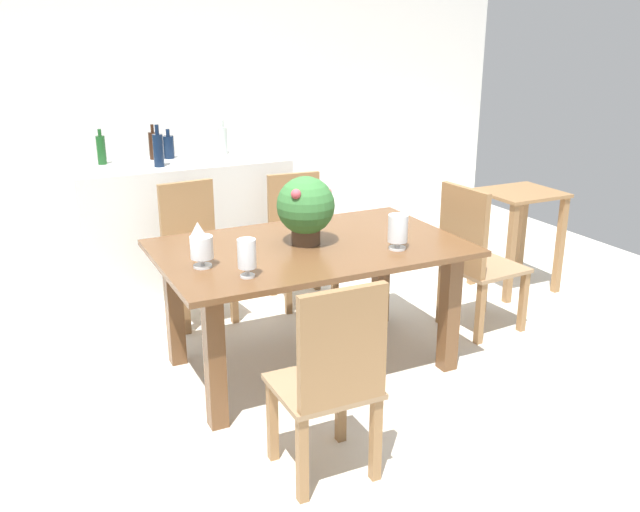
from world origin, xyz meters
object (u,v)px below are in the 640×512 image
wine_bottle_amber (223,140)px  side_table (519,219)px  dining_table (310,266)px  wine_bottle_clear (153,145)px  crystal_vase_center_near (202,248)px  kitchen_counter (183,223)px  wine_bottle_green (101,150)px  chair_far_right (299,232)px  chair_foot_end (473,254)px  crystal_vase_right (247,255)px  wine_glass (198,229)px  chair_far_left (193,245)px  flower_centerpiece (306,207)px  wine_bottle_dark (158,150)px  wine_bottle_tall (169,147)px  chair_near_left (333,376)px  crystal_vase_left (398,229)px

wine_bottle_amber → side_table: 2.38m
dining_table → wine_bottle_clear: wine_bottle_clear is taller
dining_table → wine_bottle_clear: 2.01m
crystal_vase_center_near → kitchen_counter: bearing=78.2°
wine_bottle_green → kitchen_counter: bearing=-16.2°
dining_table → chair_far_right: 1.13m
chair_foot_end → wine_bottle_green: bearing=42.0°
crystal_vase_right → dining_table: bearing=33.3°
wine_glass → chair_foot_end: bearing=-8.2°
crystal_vase_right → wine_bottle_green: wine_bottle_green is taller
chair_far_left → crystal_vase_right: bearing=-99.2°
flower_centerpiece → wine_bottle_dark: size_ratio=1.29×
chair_foot_end → wine_bottle_clear: 2.55m
chair_far_left → wine_bottle_tall: size_ratio=4.18×
chair_far_left → wine_glass: 0.89m
crystal_vase_center_near → wine_bottle_tall: bearing=80.0°
wine_glass → kitchen_counter: kitchen_counter is taller
crystal_vase_center_near → wine_bottle_clear: bearing=83.3°
wine_bottle_tall → wine_glass: bearing=-99.3°
wine_bottle_dark → wine_bottle_amber: 0.65m
kitchen_counter → wine_bottle_tall: 0.60m
flower_centerpiece → kitchen_counter: bearing=99.2°
chair_far_left → wine_bottle_tall: bearing=79.6°
chair_near_left → chair_far_right: 2.24m
wine_bottle_clear → wine_bottle_tall: bearing=-8.8°
dining_table → crystal_vase_center_near: (-0.66, -0.09, 0.23)m
wine_bottle_green → crystal_vase_right: bearing=-81.8°
chair_foot_end → chair_far_left: bearing=51.5°
flower_centerpiece → wine_bottle_clear: size_ratio=1.48×
dining_table → side_table: size_ratio=2.24×
flower_centerpiece → crystal_vase_right: bearing=-143.4°
wine_bottle_tall → wine_bottle_amber: size_ratio=0.85×
dining_table → crystal_vase_center_near: 0.71m
chair_far_left → chair_foot_end: 1.89m
dining_table → wine_bottle_green: (-0.82, 1.88, 0.44)m
crystal_vase_right → side_table: bearing=18.1°
chair_far_left → side_table: size_ratio=1.22×
wine_bottle_green → side_table: bearing=-26.6°
crystal_vase_left → kitchen_counter: size_ratio=0.12×
chair_near_left → wine_bottle_tall: (0.08, 2.94, 0.53)m
wine_bottle_clear → wine_bottle_amber: size_ratio=1.00×
chair_near_left → chair_far_left: size_ratio=1.02×
chair_foot_end → wine_bottle_amber: 2.23m
wine_bottle_clear → wine_bottle_green: bearing=-174.9°
chair_far_right → flower_centerpiece: flower_centerpiece is taller
crystal_vase_center_near → wine_glass: (0.08, 0.33, 0.01)m
chair_far_right → crystal_vase_center_near: (-1.06, -1.14, 0.36)m
wine_glass → wine_bottle_dark: (0.12, 1.36, 0.22)m
chair_far_left → wine_glass: chair_far_left is taller
dining_table → chair_foot_end: bearing=-0.4°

